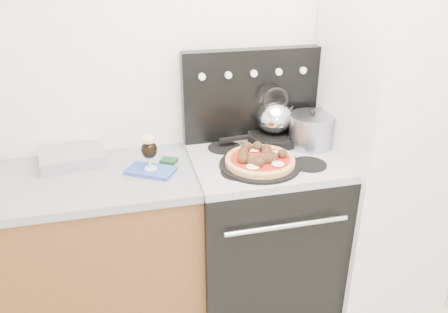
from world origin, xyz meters
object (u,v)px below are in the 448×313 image
object	(u,v)px
stove_body	(261,233)
pizza_pan	(260,165)
beer_glass	(149,153)
skillet	(274,137)
tea_kettle	(275,115)
stock_pot	(311,131)
pizza	(260,159)
fridge	(388,140)
oven_mitt	(151,171)
base_cabinet	(57,261)

from	to	relation	value
stove_body	pizza_pan	xyz separation A→B (m)	(-0.06, -0.10, 0.49)
beer_glass	skillet	bearing A→B (deg)	14.33
beer_glass	pizza_pan	world-z (taller)	beer_glass
tea_kettle	stock_pot	world-z (taller)	tea_kettle
skillet	pizza_pan	bearing A→B (deg)	-121.66
stove_body	stock_pot	bearing A→B (deg)	13.47
pizza_pan	stock_pot	bearing A→B (deg)	26.47
beer_glass	tea_kettle	world-z (taller)	tea_kettle
pizza	tea_kettle	size ratio (longest dim) A/B	1.58
stove_body	tea_kettle	size ratio (longest dim) A/B	4.03
fridge	pizza	distance (m)	0.76
fridge	tea_kettle	bearing A→B (deg)	161.78
oven_mitt	stock_pot	xyz separation A→B (m)	(0.87, 0.08, 0.10)
base_cabinet	stove_body	world-z (taller)	stove_body
beer_glass	pizza	bearing A→B (deg)	-10.07
beer_glass	pizza_pan	bearing A→B (deg)	-10.07
base_cabinet	oven_mitt	size ratio (longest dim) A/B	6.33
pizza_pan	stock_pot	distance (m)	0.39
pizza_pan	skillet	size ratio (longest dim) A/B	1.40
oven_mitt	stock_pot	size ratio (longest dim) A/B	0.98
beer_glass	base_cabinet	bearing A→B (deg)	176.30
base_cabinet	pizza	distance (m)	1.18
pizza_pan	stock_pot	world-z (taller)	stock_pot
stove_body	tea_kettle	xyz separation A→B (m)	(0.11, 0.17, 0.64)
stove_body	skillet	xyz separation A→B (m)	(0.11, 0.17, 0.51)
stove_body	skillet	distance (m)	0.54
base_cabinet	beer_glass	size ratio (longest dim) A/B	8.52
fridge	oven_mitt	bearing A→B (deg)	179.26
oven_mitt	skillet	bearing A→B (deg)	14.33
tea_kettle	base_cabinet	bearing A→B (deg)	178.89
fridge	beer_glass	distance (m)	1.29
fridge	pizza_pan	xyz separation A→B (m)	(-0.76, -0.08, -0.02)
skillet	beer_glass	bearing A→B (deg)	-165.67
oven_mitt	beer_glass	world-z (taller)	beer_glass
stove_body	stock_pot	world-z (taller)	stock_pot
beer_glass	skillet	xyz separation A→B (m)	(0.70, 0.18, -0.06)
stove_body	pizza	size ratio (longest dim) A/B	2.55
oven_mitt	fridge	bearing A→B (deg)	-0.74
base_cabinet	pizza_pan	world-z (taller)	pizza_pan
tea_kettle	stove_body	bearing A→B (deg)	-130.20
pizza_pan	pizza	bearing A→B (deg)	0.00
fridge	tea_kettle	world-z (taller)	fridge
oven_mitt	skillet	world-z (taller)	skillet
beer_glass	tea_kettle	xyz separation A→B (m)	(0.70, 0.18, 0.08)
beer_glass	stove_body	bearing A→B (deg)	0.80
fridge	pizza_pan	size ratio (longest dim) A/B	4.71
pizza_pan	pizza	world-z (taller)	pizza
oven_mitt	pizza_pan	size ratio (longest dim) A/B	0.57
oven_mitt	pizza_pan	world-z (taller)	pizza_pan
base_cabinet	stock_pot	distance (m)	1.50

